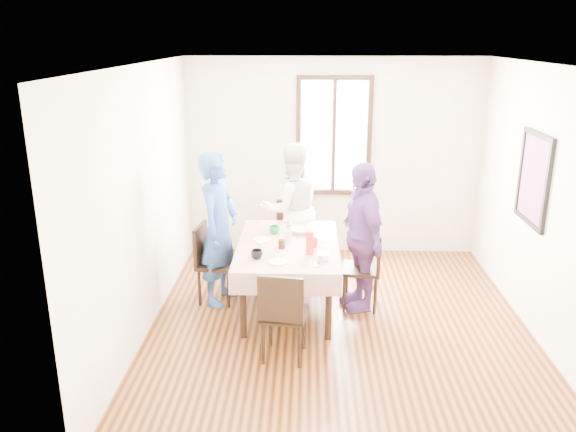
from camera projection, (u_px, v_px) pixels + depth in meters
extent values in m
plane|color=#311807|center=(338.00, 325.00, 6.16)|extent=(4.50, 4.50, 0.00)
plane|color=beige|center=(333.00, 158.00, 7.90)|extent=(4.00, 0.00, 4.00)
plane|color=beige|center=(545.00, 206.00, 5.68)|extent=(0.00, 4.50, 4.50)
cube|color=black|center=(334.00, 136.00, 7.79)|extent=(1.02, 0.06, 1.62)
cube|color=white|center=(334.00, 136.00, 7.80)|extent=(0.90, 0.02, 1.50)
cube|color=red|center=(534.00, 179.00, 5.91)|extent=(0.04, 0.76, 0.96)
cube|color=black|center=(288.00, 276.00, 6.46)|extent=(0.98, 1.55, 0.75)
cube|color=#570B07|center=(288.00, 244.00, 6.35)|extent=(1.10, 1.67, 0.01)
cube|color=black|center=(217.00, 264.00, 6.60)|extent=(0.47, 0.47, 0.91)
cube|color=black|center=(361.00, 269.00, 6.45)|extent=(0.47, 0.47, 0.91)
cube|color=black|center=(291.00, 238.00, 7.45)|extent=(0.45, 0.45, 0.91)
cube|color=black|center=(284.00, 313.00, 5.42)|extent=(0.47, 0.47, 0.91)
imported|color=#284C94|center=(218.00, 229.00, 6.47)|extent=(0.57, 0.73, 1.75)
imported|color=white|center=(291.00, 209.00, 7.31)|extent=(1.00, 0.90, 1.71)
imported|color=#5F387B|center=(361.00, 237.00, 6.34)|extent=(0.66, 1.06, 1.68)
imported|color=black|center=(257.00, 254.00, 5.91)|extent=(0.15, 0.15, 0.09)
imported|color=red|center=(314.00, 243.00, 6.23)|extent=(0.15, 0.15, 0.10)
imported|color=#0C7226|center=(275.00, 230.00, 6.66)|extent=(0.15, 0.15, 0.09)
imported|color=white|center=(301.00, 231.00, 6.67)|extent=(0.25, 0.25, 0.06)
cube|color=red|center=(310.00, 242.00, 6.02)|extent=(0.08, 0.08, 0.25)
cylinder|color=white|center=(323.00, 257.00, 5.89)|extent=(0.10, 0.10, 0.05)
cylinder|color=black|center=(282.00, 244.00, 6.19)|extent=(0.07, 0.07, 0.10)
cylinder|color=silver|center=(261.00, 247.00, 6.10)|extent=(0.08, 0.08, 0.11)
cube|color=black|center=(316.00, 264.00, 5.77)|extent=(0.07, 0.13, 0.01)
cylinder|color=silver|center=(288.00, 236.00, 6.35)|extent=(0.08, 0.08, 0.16)
cylinder|color=white|center=(262.00, 239.00, 6.47)|extent=(0.20, 0.20, 0.01)
cylinder|color=white|center=(315.00, 240.00, 6.45)|extent=(0.20, 0.20, 0.01)
cylinder|color=white|center=(290.00, 226.00, 6.90)|extent=(0.20, 0.20, 0.01)
cylinder|color=white|center=(278.00, 262.00, 5.83)|extent=(0.20, 0.20, 0.01)
cylinder|color=blue|center=(323.00, 254.00, 5.88)|extent=(0.12, 0.12, 0.01)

